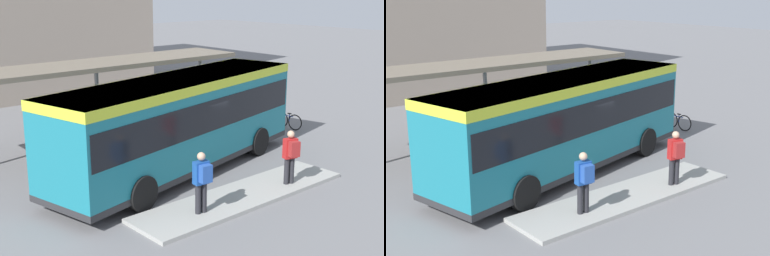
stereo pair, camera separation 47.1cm
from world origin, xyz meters
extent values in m
plane|color=slate|center=(0.00, 0.00, 0.00)|extent=(120.00, 120.00, 0.00)
cube|color=#9E9E99|center=(-0.07, -3.02, 0.06)|extent=(7.52, 1.80, 0.12)
cube|color=#197284|center=(0.00, 0.00, 1.80)|extent=(10.79, 4.61, 2.91)
cube|color=#C6DB33|center=(0.00, 0.00, 3.11)|extent=(10.82, 4.64, 0.30)
cube|color=black|center=(0.00, 0.00, 2.15)|extent=(10.59, 4.60, 1.02)
cube|color=black|center=(5.12, 1.09, 2.15)|extent=(0.55, 2.25, 1.12)
cube|color=#28282B|center=(0.00, 0.00, 0.45)|extent=(10.81, 4.63, 0.20)
cylinder|color=black|center=(2.94, 1.84, 0.53)|extent=(1.10, 0.49, 1.06)
cylinder|color=black|center=(3.43, -0.49, 0.53)|extent=(1.10, 0.49, 1.06)
cylinder|color=black|center=(-3.43, 0.49, 0.53)|extent=(1.10, 0.49, 1.06)
cylinder|color=black|center=(-2.94, -1.84, 0.53)|extent=(1.10, 0.49, 1.06)
cylinder|color=#232328|center=(-2.04, -3.20, 0.55)|extent=(0.16, 0.16, 0.86)
cylinder|color=#232328|center=(-1.85, -3.23, 0.55)|extent=(0.16, 0.16, 0.86)
cube|color=#194799|center=(-1.94, -3.22, 1.30)|extent=(0.46, 0.29, 0.64)
cube|color=#234CA3|center=(-1.97, -3.44, 1.33)|extent=(0.35, 0.25, 0.49)
sphere|color=tan|center=(-1.94, -3.22, 1.76)|extent=(0.23, 0.23, 0.23)
cylinder|color=#232328|center=(1.58, -3.33, 0.54)|extent=(0.16, 0.16, 0.85)
cylinder|color=#232328|center=(1.76, -3.39, 0.54)|extent=(0.16, 0.16, 0.85)
cube|color=#B21E1E|center=(1.67, -3.36, 1.29)|extent=(0.47, 0.35, 0.64)
cube|color=maroon|center=(1.61, -3.57, 1.32)|extent=(0.37, 0.29, 0.48)
sphere|color=tan|center=(1.67, -3.36, 1.74)|extent=(0.23, 0.23, 0.23)
torus|color=black|center=(7.24, 1.84, 0.35)|extent=(0.10, 0.72, 0.71)
torus|color=black|center=(7.32, 0.87, 0.35)|extent=(0.10, 0.72, 0.71)
cylinder|color=#2847AD|center=(7.28, 1.36, 0.59)|extent=(0.09, 0.76, 0.04)
cylinder|color=#2847AD|center=(7.29, 1.18, 0.53)|extent=(0.04, 0.04, 0.35)
cube|color=black|center=(7.29, 1.18, 0.70)|extent=(0.08, 0.18, 0.04)
cylinder|color=#2847AD|center=(7.25, 1.74, 0.67)|extent=(0.48, 0.07, 0.03)
torus|color=black|center=(7.33, 1.64, 0.36)|extent=(0.05, 0.72, 0.72)
torus|color=black|center=(7.32, 2.62, 0.36)|extent=(0.05, 0.72, 0.72)
cylinder|color=orange|center=(7.32, 2.13, 0.59)|extent=(0.04, 0.76, 0.04)
cylinder|color=orange|center=(7.32, 2.31, 0.53)|extent=(0.04, 0.04, 0.35)
cube|color=black|center=(7.32, 2.31, 0.71)|extent=(0.07, 0.18, 0.04)
cylinder|color=orange|center=(7.33, 1.74, 0.68)|extent=(0.48, 0.03, 0.03)
torus|color=black|center=(7.29, 3.41, 0.37)|extent=(0.12, 0.75, 0.74)
torus|color=black|center=(7.39, 2.40, 0.37)|extent=(0.12, 0.75, 0.74)
cylinder|color=red|center=(7.34, 2.90, 0.61)|extent=(0.11, 0.79, 0.04)
cylinder|color=red|center=(7.36, 2.72, 0.55)|extent=(0.04, 0.04, 0.37)
cube|color=black|center=(7.36, 2.72, 0.73)|extent=(0.09, 0.19, 0.04)
cylinder|color=red|center=(7.30, 3.31, 0.70)|extent=(0.48, 0.08, 0.03)
cube|color=#706656|center=(-0.37, 4.67, 3.22)|extent=(12.78, 2.59, 0.18)
cylinder|color=gray|center=(5.06, 4.67, 1.57)|extent=(0.16, 0.16, 3.13)
cylinder|color=gray|center=(-0.37, 4.67, 1.57)|extent=(0.16, 0.16, 3.13)
camera|label=1|loc=(-11.11, -13.38, 6.21)|focal=50.00mm
camera|label=2|loc=(-10.75, -13.69, 6.21)|focal=50.00mm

